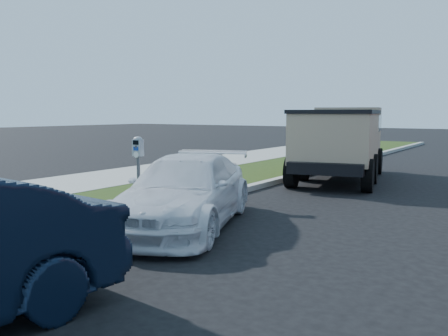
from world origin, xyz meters
The scene contains 5 objects.
ground centered at (0.00, 0.00, 0.00)m, with size 120.00×120.00×0.00m, color black.
streetside centered at (-5.57, 2.00, 0.07)m, with size 6.12×50.00×0.15m.
parking_meter centered at (-2.73, -0.09, 1.23)m, with size 0.22×0.16×1.51m.
white_wagon centered at (-1.55, -0.04, 0.66)m, with size 1.84×4.53×1.31m, color white.
dump_truck centered at (-1.34, 7.67, 1.29)m, with size 3.37×6.18×2.30m.
Camera 1 is at (3.90, -6.99, 2.13)m, focal length 38.00 mm.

